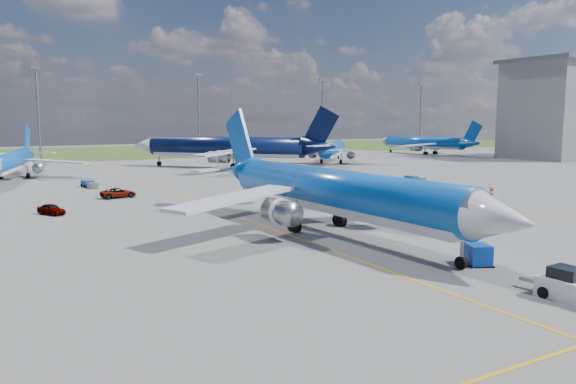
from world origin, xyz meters
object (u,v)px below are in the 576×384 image
bg_jet_n (226,168)px  uld_container (478,255)px  warning_post (491,200)px  baggage_tug_e (415,179)px  service_car_b (118,193)px  baggage_tug_w (363,204)px  service_car_a (51,209)px  bg_jet_ne (332,163)px  main_airliner (336,234)px  pushback_tug (573,288)px  bg_jet_nnw (12,180)px  bg_jet_ene (423,154)px  baggage_tug_c (89,184)px  service_car_c (285,191)px

bg_jet_n → uld_container: bearing=34.9°
warning_post → baggage_tug_e: (14.31, 28.17, -1.05)m
service_car_b → baggage_tug_w: bearing=-141.7°
warning_post → service_car_a: 49.31m
bg_jet_ne → main_airliner: 84.49m
baggage_tug_w → uld_container: bearing=-126.3°
bg_jet_n → bg_jet_ne: 27.75m
uld_container → service_car_a: bearing=146.8°
pushback_tug → service_car_a: pushback_tug is taller
bg_jet_ne → bg_jet_n: bearing=41.2°
warning_post → bg_jet_nnw: (-44.64, 65.43, -1.50)m
main_airliner → baggage_tug_w: bearing=40.6°
uld_container → service_car_b: size_ratio=0.41×
uld_container → baggage_tug_w: bearing=96.0°
bg_jet_ene → baggage_tug_e: (-53.48, -54.72, 0.45)m
bg_jet_ne → bg_jet_ene: bearing=-120.5°
uld_container → service_car_a: 45.59m
baggage_tug_w → baggage_tug_c: bearing=105.3°
main_airliner → service_car_c: (8.85, 25.28, 0.67)m
service_car_a → service_car_c: size_ratio=0.78×
main_airliner → pushback_tug: bearing=-90.0°
warning_post → baggage_tug_w: bearing=138.2°
main_airliner → baggage_tug_c: main_airliner is taller
bg_jet_ne → service_car_a: bearing=75.0°
uld_container → baggage_tug_w: size_ratio=0.37×
bg_jet_ne → main_airliner: bearing=97.4°
warning_post → service_car_c: 27.60m
bg_jet_n → service_car_a: bearing=4.3°
warning_post → bg_jet_ne: 73.53m
service_car_c → main_airliner: bearing=-83.4°
bg_jet_ne → baggage_tug_w: size_ratio=7.31×
warning_post → baggage_tug_e: warning_post is taller
bg_jet_ne → uld_container: 95.30m
bg_jet_nnw → baggage_tug_c: (9.62, -18.32, 0.49)m
bg_jet_ene → baggage_tug_w: size_ratio=7.41×
bg_jet_nnw → service_car_b: bearing=-55.6°
bg_jet_nnw → bg_jet_ne: (69.99, 3.58, 0.00)m
service_car_a → baggage_tug_w: service_car_a is taller
baggage_tug_c → main_airliner: bearing=-81.6°
pushback_tug → service_car_b: size_ratio=1.21×
bg_jet_ene → baggage_tug_w: bearing=32.5°
bg_jet_n → baggage_tug_c: 39.34m
bg_jet_nnw → baggage_tug_w: size_ratio=6.93×
bg_jet_nnw → pushback_tug: bg_jet_nnw is taller
bg_jet_ene → baggage_tug_w: bg_jet_ene is taller
baggage_tug_e → bg_jet_n: bearing=112.3°
baggage_tug_c → baggage_tug_e: (49.33, -18.94, -0.05)m
uld_container → baggage_tug_c: uld_container is taller
service_car_c → pushback_tug: bearing=-73.2°
baggage_tug_w → bg_jet_ne: bearing=41.1°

